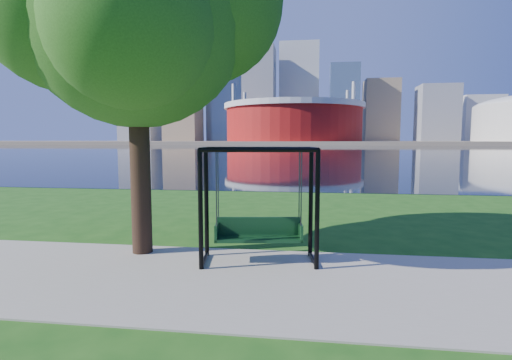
# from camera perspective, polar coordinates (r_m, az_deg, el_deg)

# --- Properties ---
(ground) EXTENTS (900.00, 900.00, 0.00)m
(ground) POSITION_cam_1_polar(r_m,az_deg,el_deg) (7.82, 1.29, -13.17)
(ground) COLOR #1E5114
(ground) RESTS_ON ground
(path) EXTENTS (120.00, 4.00, 0.03)m
(path) POSITION_cam_1_polar(r_m,az_deg,el_deg) (7.34, 0.82, -14.31)
(path) COLOR #9E937F
(path) RESTS_ON ground
(river) EXTENTS (900.00, 180.00, 0.02)m
(river) POSITION_cam_1_polar(r_m,az_deg,el_deg) (109.38, 7.49, 4.32)
(river) COLOR black
(river) RESTS_ON ground
(far_bank) EXTENTS (900.00, 228.00, 2.00)m
(far_bank) POSITION_cam_1_polar(r_m,az_deg,el_deg) (313.35, 7.79, 5.36)
(far_bank) COLOR #937F60
(far_bank) RESTS_ON ground
(stadium) EXTENTS (83.00, 83.00, 32.00)m
(stadium) POSITION_cam_1_polar(r_m,az_deg,el_deg) (242.87, 5.40, 8.42)
(stadium) COLOR maroon
(stadium) RESTS_ON far_bank
(skyline) EXTENTS (392.00, 66.00, 96.50)m
(skyline) POSITION_cam_1_polar(r_m,az_deg,el_deg) (328.48, 7.12, 11.47)
(skyline) COLOR gray
(skyline) RESTS_ON far_bank
(swing) EXTENTS (2.45, 1.32, 2.39)m
(swing) POSITION_cam_1_polar(r_m,az_deg,el_deg) (8.16, 0.39, -3.97)
(swing) COLOR black
(swing) RESTS_ON ground
(park_tree) EXTENTS (6.18, 5.58, 7.67)m
(park_tree) POSITION_cam_1_polar(r_m,az_deg,el_deg) (9.61, -16.97, 22.41)
(park_tree) COLOR black
(park_tree) RESTS_ON ground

